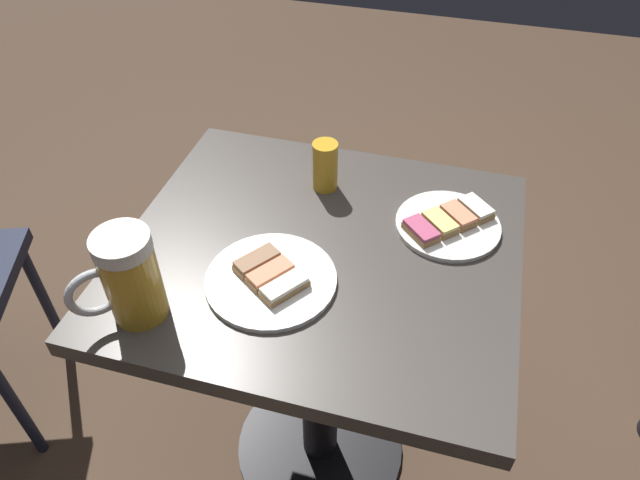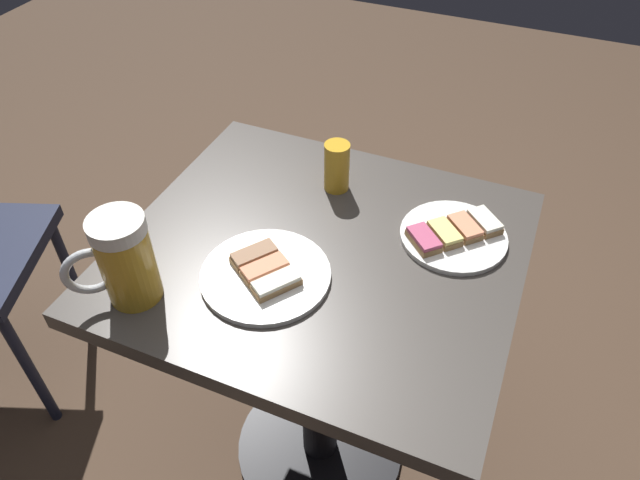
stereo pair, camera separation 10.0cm
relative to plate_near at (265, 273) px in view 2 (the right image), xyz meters
name	(u,v)px [view 2 (the right image)]	position (x,y,z in m)	size (l,w,h in m)	color
ground_plane	(320,446)	(0.06, 0.10, -0.76)	(6.00, 6.00, 0.00)	#4C3828
cafe_table	(320,311)	(0.06, 0.10, -0.19)	(0.73, 0.65, 0.75)	black
plate_near	(265,273)	(0.00, 0.00, 0.00)	(0.23, 0.23, 0.03)	white
plate_far	(454,234)	(0.28, 0.23, 0.00)	(0.20, 0.20, 0.03)	white
beer_mug	(123,260)	(-0.19, -0.12, 0.07)	(0.12, 0.12, 0.17)	gold
beer_glass_small	(337,167)	(0.02, 0.29, 0.04)	(0.05, 0.05, 0.10)	gold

